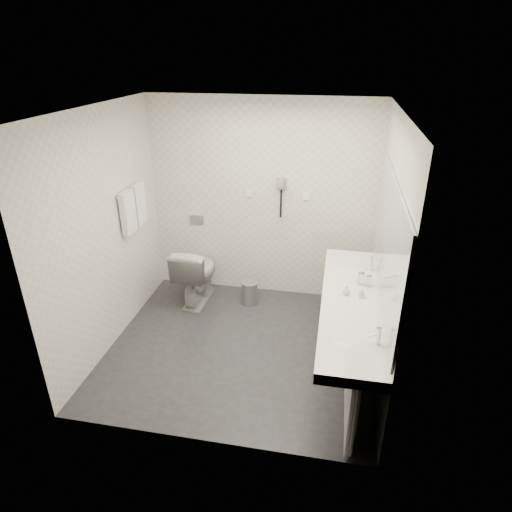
# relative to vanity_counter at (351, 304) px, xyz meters

# --- Properties ---
(floor) EXTENTS (2.80, 2.80, 0.00)m
(floor) POSITION_rel_vanity_counter_xyz_m (-1.12, 0.20, -0.80)
(floor) COLOR #26262A
(floor) RESTS_ON ground
(ceiling) EXTENTS (2.80, 2.80, 0.00)m
(ceiling) POSITION_rel_vanity_counter_xyz_m (-1.12, 0.20, 1.70)
(ceiling) COLOR white
(ceiling) RESTS_ON wall_back
(wall_back) EXTENTS (2.80, 0.00, 2.80)m
(wall_back) POSITION_rel_vanity_counter_xyz_m (-1.12, 1.50, 0.45)
(wall_back) COLOR silver
(wall_back) RESTS_ON floor
(wall_front) EXTENTS (2.80, 0.00, 2.80)m
(wall_front) POSITION_rel_vanity_counter_xyz_m (-1.12, -1.10, 0.45)
(wall_front) COLOR silver
(wall_front) RESTS_ON floor
(wall_left) EXTENTS (0.00, 2.60, 2.60)m
(wall_left) POSITION_rel_vanity_counter_xyz_m (-2.52, 0.20, 0.45)
(wall_left) COLOR silver
(wall_left) RESTS_ON floor
(wall_right) EXTENTS (0.00, 2.60, 2.60)m
(wall_right) POSITION_rel_vanity_counter_xyz_m (0.27, 0.20, 0.45)
(wall_right) COLOR silver
(wall_right) RESTS_ON floor
(vanity_counter) EXTENTS (0.55, 2.20, 0.10)m
(vanity_counter) POSITION_rel_vanity_counter_xyz_m (0.00, 0.00, 0.00)
(vanity_counter) COLOR white
(vanity_counter) RESTS_ON floor
(vanity_panel) EXTENTS (0.03, 2.15, 0.75)m
(vanity_panel) POSITION_rel_vanity_counter_xyz_m (0.02, 0.00, -0.42)
(vanity_panel) COLOR gray
(vanity_panel) RESTS_ON floor
(vanity_post_near) EXTENTS (0.06, 0.06, 0.75)m
(vanity_post_near) POSITION_rel_vanity_counter_xyz_m (0.05, -1.04, -0.42)
(vanity_post_near) COLOR silver
(vanity_post_near) RESTS_ON floor
(vanity_post_far) EXTENTS (0.06, 0.06, 0.75)m
(vanity_post_far) POSITION_rel_vanity_counter_xyz_m (0.05, 1.04, -0.42)
(vanity_post_far) COLOR silver
(vanity_post_far) RESTS_ON floor
(mirror) EXTENTS (0.02, 2.20, 1.05)m
(mirror) POSITION_rel_vanity_counter_xyz_m (0.26, 0.00, 0.65)
(mirror) COLOR #B2BCC6
(mirror) RESTS_ON wall_right
(basin_near) EXTENTS (0.40, 0.31, 0.05)m
(basin_near) POSITION_rel_vanity_counter_xyz_m (0.00, -0.65, 0.04)
(basin_near) COLOR white
(basin_near) RESTS_ON vanity_counter
(basin_far) EXTENTS (0.40, 0.31, 0.05)m
(basin_far) POSITION_rel_vanity_counter_xyz_m (0.00, 0.65, 0.04)
(basin_far) COLOR white
(basin_far) RESTS_ON vanity_counter
(faucet_near) EXTENTS (0.04, 0.04, 0.15)m
(faucet_near) POSITION_rel_vanity_counter_xyz_m (0.19, -0.65, 0.12)
(faucet_near) COLOR silver
(faucet_near) RESTS_ON vanity_counter
(faucet_far) EXTENTS (0.04, 0.04, 0.15)m
(faucet_far) POSITION_rel_vanity_counter_xyz_m (0.19, 0.65, 0.12)
(faucet_far) COLOR silver
(faucet_far) RESTS_ON vanity_counter
(soap_bottle_a) EXTENTS (0.05, 0.05, 0.10)m
(soap_bottle_a) POSITION_rel_vanity_counter_xyz_m (0.09, 0.06, 0.10)
(soap_bottle_a) COLOR beige
(soap_bottle_a) RESTS_ON vanity_counter
(soap_bottle_b) EXTENTS (0.10, 0.10, 0.09)m
(soap_bottle_b) POSITION_rel_vanity_counter_xyz_m (-0.05, 0.09, 0.10)
(soap_bottle_b) COLOR beige
(soap_bottle_b) RESTS_ON vanity_counter
(glass_left) EXTENTS (0.07, 0.07, 0.11)m
(glass_left) POSITION_rel_vanity_counter_xyz_m (0.16, 0.29, 0.11)
(glass_left) COLOR silver
(glass_left) RESTS_ON vanity_counter
(glass_right) EXTENTS (0.07, 0.07, 0.12)m
(glass_right) POSITION_rel_vanity_counter_xyz_m (0.09, 0.32, 0.11)
(glass_right) COLOR silver
(glass_right) RESTS_ON vanity_counter
(toilet) EXTENTS (0.47, 0.78, 0.77)m
(toilet) POSITION_rel_vanity_counter_xyz_m (-1.88, 1.07, -0.42)
(toilet) COLOR white
(toilet) RESTS_ON floor
(flush_plate) EXTENTS (0.18, 0.02, 0.12)m
(flush_plate) POSITION_rel_vanity_counter_xyz_m (-1.98, 1.49, 0.15)
(flush_plate) COLOR #B2B5BA
(flush_plate) RESTS_ON wall_back
(pedal_bin) EXTENTS (0.27, 0.27, 0.28)m
(pedal_bin) POSITION_rel_vanity_counter_xyz_m (-1.20, 1.12, -0.66)
(pedal_bin) COLOR #B2B5BA
(pedal_bin) RESTS_ON floor
(bin_lid) EXTENTS (0.20, 0.20, 0.02)m
(bin_lid) POSITION_rel_vanity_counter_xyz_m (-1.20, 1.12, -0.51)
(bin_lid) COLOR #B2B5BA
(bin_lid) RESTS_ON pedal_bin
(towel_rail) EXTENTS (0.02, 0.62, 0.02)m
(towel_rail) POSITION_rel_vanity_counter_xyz_m (-2.47, 0.75, 0.75)
(towel_rail) COLOR silver
(towel_rail) RESTS_ON wall_left
(towel_near) EXTENTS (0.07, 0.24, 0.48)m
(towel_near) POSITION_rel_vanity_counter_xyz_m (-2.46, 0.61, 0.53)
(towel_near) COLOR white
(towel_near) RESTS_ON towel_rail
(towel_far) EXTENTS (0.07, 0.24, 0.48)m
(towel_far) POSITION_rel_vanity_counter_xyz_m (-2.46, 0.89, 0.53)
(towel_far) COLOR white
(towel_far) RESTS_ON towel_rail
(dryer_cradle) EXTENTS (0.10, 0.04, 0.14)m
(dryer_cradle) POSITION_rel_vanity_counter_xyz_m (-0.88, 1.47, 0.70)
(dryer_cradle) COLOR gray
(dryer_cradle) RESTS_ON wall_back
(dryer_barrel) EXTENTS (0.08, 0.14, 0.08)m
(dryer_barrel) POSITION_rel_vanity_counter_xyz_m (-0.88, 1.40, 0.73)
(dryer_barrel) COLOR gray
(dryer_barrel) RESTS_ON dryer_cradle
(dryer_cord) EXTENTS (0.02, 0.02, 0.35)m
(dryer_cord) POSITION_rel_vanity_counter_xyz_m (-0.88, 1.46, 0.45)
(dryer_cord) COLOR black
(dryer_cord) RESTS_ON dryer_cradle
(switch_plate_a) EXTENTS (0.09, 0.02, 0.09)m
(switch_plate_a) POSITION_rel_vanity_counter_xyz_m (-1.27, 1.49, 0.55)
(switch_plate_a) COLOR white
(switch_plate_a) RESTS_ON wall_back
(switch_plate_b) EXTENTS (0.09, 0.02, 0.09)m
(switch_plate_b) POSITION_rel_vanity_counter_xyz_m (-0.57, 1.49, 0.55)
(switch_plate_b) COLOR white
(switch_plate_b) RESTS_ON wall_back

